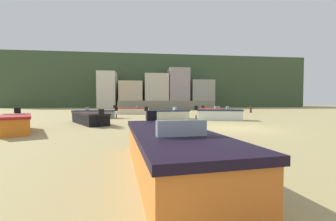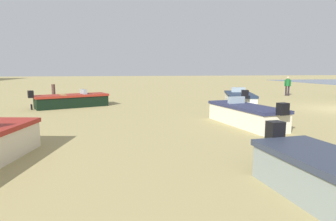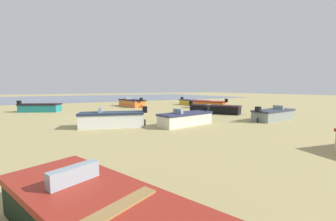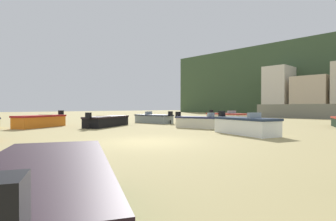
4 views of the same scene
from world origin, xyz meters
The scene contains 5 objects.
boat_black_1 centered at (3.88, 15.12, 0.39)m, with size 2.93×4.39×1.06m.
boat_white_3 centered at (1.25, 5.74, 0.47)m, with size 4.10×2.46×1.22m.
boat_cream_8 centered at (-3.01, 7.44, 0.42)m, with size 4.14×1.90×1.12m.
mooring_post_near_water centered at (10.32, 17.48, 0.51)m, with size 0.27×0.27×1.03m, color #422A26.
beach_walker_foreground centered at (7.96, -1.67, 0.95)m, with size 0.43×0.53×1.62m.
Camera 2 is at (-13.22, 12.45, 2.22)m, focal length 29.69 mm.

